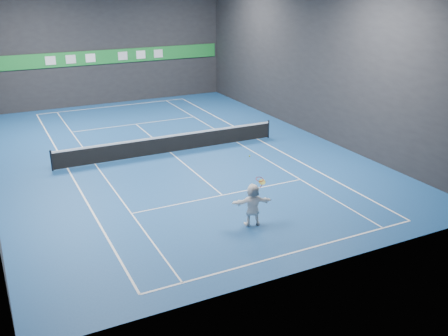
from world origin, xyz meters
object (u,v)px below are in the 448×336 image
player (253,205)px  tennis_ball (250,156)px  tennis_racket (260,181)px  tennis_net (170,143)px

player → tennis_ball: tennis_ball is taller
tennis_racket → tennis_ball: bearing=160.4°
player → tennis_racket: tennis_racket is taller
tennis_ball → tennis_racket: bearing=-19.6°
tennis_racket → tennis_net: bearing=90.7°
player → tennis_ball: (-0.07, 0.19, 1.91)m
tennis_ball → tennis_racket: tennis_ball is taller
player → tennis_ball: 1.92m
tennis_net → player: bearing=-91.2°
player → tennis_net: (0.20, 9.41, -0.30)m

